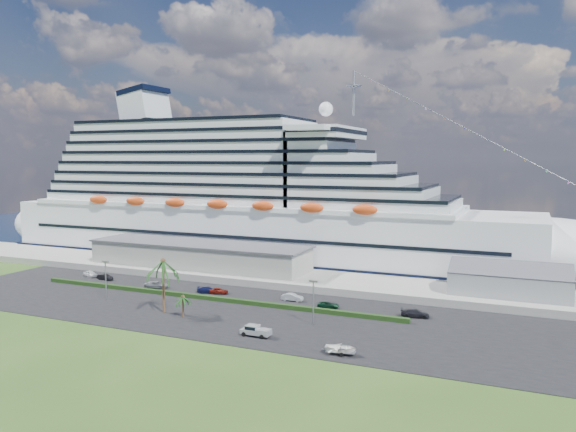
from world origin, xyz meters
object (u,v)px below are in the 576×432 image
at_px(cruise_ship, 251,204).
at_px(pickup_truck, 255,330).
at_px(parked_car_3, 208,290).
at_px(boat_trailer, 341,348).

bearing_deg(cruise_ship, pickup_truck, -62.22).
bearing_deg(parked_car_3, boat_trailer, -139.25).
distance_m(cruise_ship, boat_trailer, 87.11).
xyz_separation_m(pickup_truck, boat_trailer, (16.25, -2.80, 0.05)).
xyz_separation_m(cruise_ship, boat_trailer, (51.05, -68.86, -15.50)).
height_order(parked_car_3, boat_trailer, boat_trailer).
bearing_deg(parked_car_3, pickup_truck, -150.49).
height_order(parked_car_3, pickup_truck, pickup_truck).
height_order(cruise_ship, parked_car_3, cruise_ship).
bearing_deg(boat_trailer, parked_car_3, 146.97).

